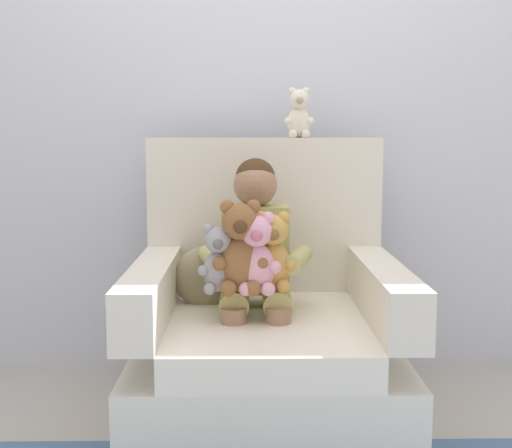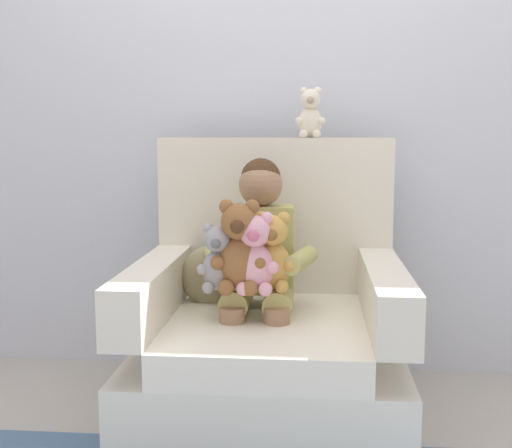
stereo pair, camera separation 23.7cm
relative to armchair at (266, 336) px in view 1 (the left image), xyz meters
name	(u,v)px [view 1 (the left image)]	position (x,y,z in m)	size (l,w,h in m)	color
ground_plane	(267,423)	(0.00, -0.06, -0.33)	(8.00, 8.00, 0.00)	#ADA89E
back_wall	(263,90)	(0.00, 0.63, 0.97)	(6.00, 0.10, 2.60)	silver
armchair	(266,336)	(0.00, 0.00, 0.00)	(0.99, 0.98, 1.08)	silver
seated_child	(256,255)	(-0.04, 0.03, 0.31)	(0.45, 0.39, 0.82)	tan
plush_pink	(256,255)	(-0.04, -0.16, 0.35)	(0.17, 0.14, 0.29)	#EAA8BC
plush_honey	(273,254)	(0.02, -0.12, 0.34)	(0.17, 0.14, 0.29)	gold
plush_grey	(219,261)	(-0.18, -0.15, 0.33)	(0.15, 0.12, 0.25)	#9E9EA3
plush_brown	(241,250)	(-0.10, -0.16, 0.37)	(0.20, 0.16, 0.34)	brown
plush_cream_on_backrest	(299,115)	(0.15, 0.36, 0.86)	(0.13, 0.10, 0.21)	silver
throw_pillow	(207,278)	(-0.24, 0.13, 0.20)	(0.26, 0.12, 0.26)	#998C66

